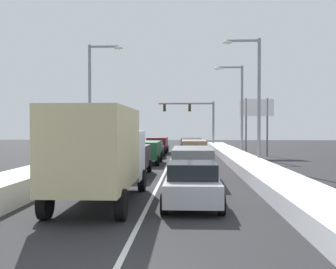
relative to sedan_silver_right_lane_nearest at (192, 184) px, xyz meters
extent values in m
plane|color=#28282B|center=(-1.53, 11.70, -0.76)|extent=(124.93, 124.93, 0.00)
cube|color=silver|center=(-1.53, 16.50, -0.76)|extent=(0.14, 52.86, 0.01)
cube|color=white|center=(3.77, 16.50, -0.44)|extent=(2.13, 52.86, 0.64)
cube|color=white|center=(-6.83, 16.50, -0.33)|extent=(2.01, 52.86, 0.88)
cube|color=#B7BABF|center=(0.00, 0.04, -0.13)|extent=(1.82, 4.50, 0.70)
cube|color=black|center=(0.00, -0.11, 0.47)|extent=(1.64, 2.20, 0.55)
cube|color=red|center=(-0.69, -2.16, -0.01)|extent=(0.24, 0.08, 0.14)
cube|color=red|center=(0.69, -2.16, -0.01)|extent=(0.24, 0.08, 0.14)
cylinder|color=black|center=(-0.89, 1.59, -0.43)|extent=(0.22, 0.66, 0.66)
cylinder|color=black|center=(0.89, 1.59, -0.43)|extent=(0.22, 0.66, 0.66)
cylinder|color=black|center=(-0.89, -1.51, -0.43)|extent=(0.22, 0.66, 0.66)
cylinder|color=black|center=(0.89, -1.51, -0.43)|extent=(0.22, 0.66, 0.66)
cube|color=slate|center=(0.09, 6.54, 0.28)|extent=(1.95, 4.90, 1.25)
cube|color=black|center=(0.09, 4.13, 0.56)|extent=(1.56, 0.06, 0.55)
cube|color=red|center=(-0.69, 4.14, 0.18)|extent=(0.20, 0.08, 0.28)
cube|color=red|center=(0.87, 4.14, 0.18)|extent=(0.20, 0.08, 0.28)
cylinder|color=black|center=(-0.87, 8.24, -0.39)|extent=(0.25, 0.74, 0.74)
cylinder|color=black|center=(1.04, 8.24, -0.39)|extent=(0.25, 0.74, 0.74)
cylinder|color=black|center=(-0.87, 4.84, -0.39)|extent=(0.25, 0.74, 0.74)
cylinder|color=black|center=(1.04, 4.84, -0.39)|extent=(0.25, 0.74, 0.74)
cube|color=maroon|center=(0.30, 12.34, -0.13)|extent=(1.82, 4.50, 0.70)
cube|color=black|center=(0.30, 12.19, 0.47)|extent=(1.64, 2.20, 0.55)
cube|color=red|center=(-0.39, 10.14, -0.01)|extent=(0.24, 0.08, 0.14)
cube|color=red|center=(1.00, 10.14, -0.01)|extent=(0.24, 0.08, 0.14)
cylinder|color=black|center=(-0.59, 13.89, -0.43)|extent=(0.22, 0.66, 0.66)
cylinder|color=black|center=(1.19, 13.89, -0.43)|extent=(0.22, 0.66, 0.66)
cylinder|color=black|center=(-0.59, 10.79, -0.43)|extent=(0.22, 0.66, 0.66)
cylinder|color=black|center=(1.19, 10.79, -0.43)|extent=(0.22, 0.66, 0.66)
cube|color=#937F60|center=(0.37, 19.13, 0.28)|extent=(1.95, 4.90, 1.25)
cube|color=black|center=(0.37, 16.72, 0.56)|extent=(1.56, 0.06, 0.55)
cube|color=red|center=(-0.41, 16.73, 0.18)|extent=(0.20, 0.08, 0.28)
cube|color=red|center=(1.15, 16.73, 0.18)|extent=(0.20, 0.08, 0.28)
cylinder|color=black|center=(-0.59, 20.83, -0.39)|extent=(0.25, 0.74, 0.74)
cylinder|color=black|center=(1.32, 20.83, -0.39)|extent=(0.25, 0.74, 0.74)
cylinder|color=black|center=(-0.59, 17.43, -0.39)|extent=(0.25, 0.74, 0.74)
cylinder|color=black|center=(1.32, 17.43, -0.39)|extent=(0.25, 0.74, 0.74)
cube|color=black|center=(0.22, 25.05, 0.28)|extent=(1.95, 4.90, 1.25)
cube|color=black|center=(0.22, 22.64, 0.56)|extent=(1.56, 0.06, 0.55)
cube|color=red|center=(-0.56, 22.65, 0.18)|extent=(0.20, 0.08, 0.28)
cube|color=red|center=(1.00, 22.65, 0.18)|extent=(0.20, 0.08, 0.28)
cylinder|color=black|center=(-0.73, 26.75, -0.39)|extent=(0.25, 0.74, 0.74)
cylinder|color=black|center=(1.18, 26.75, -0.39)|extent=(0.25, 0.74, 0.74)
cylinder|color=black|center=(-0.73, 23.35, -0.39)|extent=(0.25, 0.74, 0.74)
cylinder|color=black|center=(1.18, 23.35, -0.39)|extent=(0.25, 0.74, 0.74)
cube|color=silver|center=(-3.21, 2.76, 0.80)|extent=(2.35, 2.20, 2.00)
cube|color=#D1C18C|center=(-3.21, -0.84, 1.30)|extent=(2.35, 5.00, 2.60)
cylinder|color=black|center=(-4.34, 3.06, -0.30)|extent=(0.28, 0.92, 0.92)
cylinder|color=black|center=(-2.09, 3.06, -0.30)|extent=(0.28, 0.92, 0.92)
cylinder|color=black|center=(-4.34, -2.34, -0.30)|extent=(0.28, 0.92, 0.92)
cylinder|color=black|center=(-2.09, -2.34, -0.30)|extent=(0.28, 0.92, 0.92)
cube|color=#38383D|center=(-3.42, 8.68, 0.28)|extent=(1.95, 4.90, 1.25)
cube|color=black|center=(-3.42, 6.27, 0.56)|extent=(1.56, 0.06, 0.55)
cube|color=red|center=(-4.20, 6.28, 0.18)|extent=(0.20, 0.08, 0.28)
cube|color=red|center=(-2.64, 6.28, 0.18)|extent=(0.20, 0.08, 0.28)
cylinder|color=black|center=(-4.38, 10.38, -0.39)|extent=(0.25, 0.74, 0.74)
cylinder|color=black|center=(-2.47, 10.38, -0.39)|extent=(0.25, 0.74, 0.74)
cylinder|color=black|center=(-4.38, 6.98, -0.39)|extent=(0.25, 0.74, 0.74)
cylinder|color=black|center=(-2.47, 6.98, -0.39)|extent=(0.25, 0.74, 0.74)
cube|color=#1E5633|center=(-3.22, 16.07, 0.28)|extent=(1.95, 4.90, 1.25)
cube|color=black|center=(-3.22, 13.66, 0.56)|extent=(1.56, 0.06, 0.55)
cube|color=red|center=(-4.00, 13.67, 0.18)|extent=(0.20, 0.08, 0.28)
cube|color=red|center=(-2.44, 13.67, 0.18)|extent=(0.20, 0.08, 0.28)
cylinder|color=black|center=(-4.18, 17.77, -0.39)|extent=(0.25, 0.74, 0.74)
cylinder|color=black|center=(-2.27, 17.77, -0.39)|extent=(0.25, 0.74, 0.74)
cylinder|color=black|center=(-4.18, 14.37, -0.39)|extent=(0.25, 0.74, 0.74)
cylinder|color=black|center=(-2.27, 14.37, -0.39)|extent=(0.25, 0.74, 0.74)
cube|color=navy|center=(-3.28, 22.60, -0.13)|extent=(1.82, 4.50, 0.70)
cube|color=black|center=(-3.28, 22.45, 0.47)|extent=(1.64, 2.20, 0.55)
cube|color=red|center=(-3.97, 20.40, -0.01)|extent=(0.24, 0.08, 0.14)
cube|color=red|center=(-2.59, 20.40, -0.01)|extent=(0.24, 0.08, 0.14)
cylinder|color=black|center=(-4.17, 24.15, -0.43)|extent=(0.22, 0.66, 0.66)
cylinder|color=black|center=(-2.39, 24.15, -0.43)|extent=(0.22, 0.66, 0.66)
cylinder|color=black|center=(-4.17, 21.05, -0.43)|extent=(0.22, 0.66, 0.66)
cylinder|color=black|center=(-2.39, 21.05, -0.43)|extent=(0.22, 0.66, 0.66)
cube|color=maroon|center=(-3.29, 28.66, 0.28)|extent=(1.95, 4.90, 1.25)
cube|color=black|center=(-3.29, 26.25, 0.56)|extent=(1.56, 0.06, 0.55)
cube|color=red|center=(-4.07, 26.26, 0.18)|extent=(0.20, 0.08, 0.28)
cube|color=red|center=(-2.51, 26.26, 0.18)|extent=(0.20, 0.08, 0.28)
cylinder|color=black|center=(-4.25, 30.36, -0.39)|extent=(0.25, 0.74, 0.74)
cylinder|color=black|center=(-2.34, 30.36, -0.39)|extent=(0.25, 0.74, 0.74)
cylinder|color=black|center=(-4.25, 26.96, -0.39)|extent=(0.25, 0.74, 0.74)
cylinder|color=black|center=(-2.34, 26.96, -0.39)|extent=(0.25, 0.74, 0.74)
cylinder|color=slate|center=(3.37, 40.53, 2.34)|extent=(0.28, 0.28, 6.20)
cube|color=slate|center=(-0.33, 40.53, 5.19)|extent=(7.40, 0.20, 0.20)
cube|color=black|center=(0.17, 40.53, 4.61)|extent=(0.34, 0.34, 0.95)
sphere|color=red|center=(0.17, 40.34, 4.90)|extent=(0.22, 0.22, 0.22)
sphere|color=#593F0C|center=(0.17, 40.34, 4.61)|extent=(0.22, 0.22, 0.22)
sphere|color=#0C3819|center=(0.17, 40.34, 4.33)|extent=(0.22, 0.22, 0.22)
cube|color=black|center=(-3.23, 40.53, 4.61)|extent=(0.34, 0.34, 0.95)
sphere|color=red|center=(-3.23, 40.34, 4.90)|extent=(0.22, 0.22, 0.22)
sphere|color=#593F0C|center=(-3.23, 40.34, 4.61)|extent=(0.22, 0.22, 0.22)
sphere|color=#0C3819|center=(-3.23, 40.34, 4.33)|extent=(0.22, 0.22, 0.22)
cylinder|color=gray|center=(4.78, 14.10, 3.66)|extent=(0.22, 0.22, 8.84)
cube|color=gray|center=(3.68, 14.10, 7.93)|extent=(2.20, 0.14, 0.14)
ellipsoid|color=#EAE5C6|center=(2.58, 14.10, 7.83)|extent=(0.70, 0.36, 0.24)
cylinder|color=gray|center=(4.92, 23.71, 3.46)|extent=(0.22, 0.22, 8.45)
cube|color=gray|center=(3.82, 23.71, 7.54)|extent=(2.20, 0.14, 0.14)
ellipsoid|color=#EAE5C6|center=(2.72, 23.71, 7.44)|extent=(0.70, 0.36, 0.24)
cylinder|color=gray|center=(-7.51, 16.14, 3.71)|extent=(0.22, 0.22, 8.94)
cube|color=gray|center=(-6.41, 16.14, 8.03)|extent=(2.20, 0.14, 0.14)
ellipsoid|color=#EAE5C6|center=(-5.31, 16.14, 7.93)|extent=(0.70, 0.36, 0.24)
cylinder|color=#59595B|center=(5.42, 24.60, 1.99)|extent=(0.16, 0.16, 5.50)
cylinder|color=#59595B|center=(7.42, 24.60, 1.99)|extent=(0.16, 0.16, 5.50)
cube|color=white|center=(6.42, 24.60, 3.84)|extent=(3.20, 0.12, 1.60)
camera|label=1|loc=(-0.18, -13.93, 1.94)|focal=43.07mm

